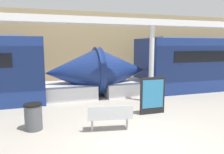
{
  "coord_description": "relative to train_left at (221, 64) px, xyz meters",
  "views": [
    {
      "loc": [
        -2.73,
        -5.18,
        2.73
      ],
      "look_at": [
        0.06,
        3.44,
        1.4
      ],
      "focal_mm": 35.0,
      "sensor_mm": 36.0,
      "label": 1
    }
  ],
  "objects": [
    {
      "name": "station_wall",
      "position": [
        -8.49,
        3.73,
        0.99
      ],
      "size": [
        56.0,
        0.2,
        5.0
      ],
      "primitive_type": "cube",
      "color": "tan",
      "rests_on": "ground_plane"
    },
    {
      "name": "train_left",
      "position": [
        0.0,
        0.0,
        0.0
      ],
      "size": [
        16.79,
        2.93,
        3.2
      ],
      "color": "navy",
      "rests_on": "ground_plane"
    },
    {
      "name": "bench_near",
      "position": [
        -9.22,
        -5.05,
        -1.01
      ],
      "size": [
        1.48,
        0.67,
        0.85
      ],
      "rotation": [
        0.0,
        0.0,
        -0.17
      ],
      "color": "#ADB2B7",
      "rests_on": "ground_plane"
    },
    {
      "name": "ground_plane",
      "position": [
        -8.49,
        -6.25,
        -1.51
      ],
      "size": [
        60.0,
        60.0,
        0.0
      ],
      "primitive_type": "plane",
      "color": "#A8A093"
    },
    {
      "name": "canopy_beam",
      "position": [
        -6.25,
        -2.17,
        2.25
      ],
      "size": [
        28.0,
        0.6,
        0.28
      ],
      "primitive_type": "cube",
      "color": "silver",
      "rests_on": "support_column_near"
    },
    {
      "name": "support_column_near",
      "position": [
        -6.25,
        -2.17,
        0.3
      ],
      "size": [
        0.23,
        0.23,
        3.61
      ],
      "primitive_type": "cylinder",
      "color": "silver",
      "rests_on": "ground_plane"
    },
    {
      "name": "trash_bin",
      "position": [
        -11.55,
        -4.19,
        -1.07
      ],
      "size": [
        0.58,
        0.58,
        0.87
      ],
      "color": "#4C4F54",
      "rests_on": "ground_plane"
    },
    {
      "name": "poster_board",
      "position": [
        -7.09,
        -3.89,
        -0.76
      ],
      "size": [
        1.06,
        0.07,
        1.49
      ],
      "color": "black",
      "rests_on": "ground_plane"
    }
  ]
}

